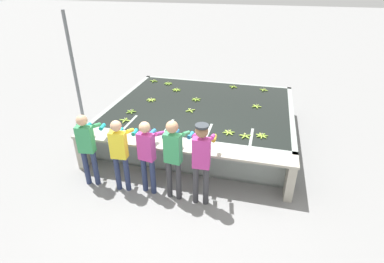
{
  "coord_description": "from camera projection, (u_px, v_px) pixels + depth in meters",
  "views": [
    {
      "loc": [
        1.59,
        -4.87,
        4.04
      ],
      "look_at": [
        0.0,
        1.35,
        0.6
      ],
      "focal_mm": 28.0,
      "sensor_mm": 36.0,
      "label": 1
    }
  ],
  "objects": [
    {
      "name": "worker_2",
      "position": [
        148.0,
        151.0,
        5.81
      ],
      "size": [
        0.48,
        0.74,
        1.6
      ],
      "color": "navy",
      "rests_on": "ground"
    },
    {
      "name": "banana_bunch_floating_12",
      "position": [
        196.0,
        99.0,
        8.38
      ],
      "size": [
        0.27,
        0.28,
        0.08
      ],
      "color": "#7FAD33",
      "rests_on": "wash_tank"
    },
    {
      "name": "wash_tank",
      "position": [
        202.0,
        119.0,
        8.29
      ],
      "size": [
        4.78,
        4.0,
        0.86
      ],
      "color": "gray",
      "rests_on": "ground"
    },
    {
      "name": "banana_bunch_floating_1",
      "position": [
        264.0,
        90.0,
        9.05
      ],
      "size": [
        0.28,
        0.28,
        0.08
      ],
      "color": "#93BC3D",
      "rests_on": "wash_tank"
    },
    {
      "name": "worker_1",
      "position": [
        120.0,
        149.0,
        5.88
      ],
      "size": [
        0.44,
        0.72,
        1.6
      ],
      "color": "navy",
      "rests_on": "ground"
    },
    {
      "name": "ground_plane",
      "position": [
        176.0,
        185.0,
        6.41
      ],
      "size": [
        80.0,
        80.0,
        0.0
      ],
      "primitive_type": "plane",
      "color": "gray",
      "rests_on": "ground"
    },
    {
      "name": "banana_bunch_floating_9",
      "position": [
        233.0,
        87.0,
        9.3
      ],
      "size": [
        0.28,
        0.28,
        0.08
      ],
      "color": "#8CB738",
      "rests_on": "wash_tank"
    },
    {
      "name": "worker_0",
      "position": [
        87.0,
        144.0,
        6.04
      ],
      "size": [
        0.46,
        0.73,
        1.62
      ],
      "color": "navy",
      "rests_on": "ground"
    },
    {
      "name": "banana_bunch_floating_5",
      "position": [
        229.0,
        132.0,
        6.66
      ],
      "size": [
        0.28,
        0.28,
        0.08
      ],
      "color": "#9EC642",
      "rests_on": "wash_tank"
    },
    {
      "name": "support_post_left",
      "position": [
        74.0,
        72.0,
        8.22
      ],
      "size": [
        0.09,
        0.09,
        3.2
      ],
      "color": "slate",
      "rests_on": "ground"
    },
    {
      "name": "worker_3",
      "position": [
        174.0,
        153.0,
        5.62
      ],
      "size": [
        0.46,
        0.73,
        1.71
      ],
      "color": "#38383D",
      "rests_on": "ground"
    },
    {
      "name": "banana_bunch_floating_2",
      "position": [
        168.0,
        84.0,
        9.57
      ],
      "size": [
        0.28,
        0.28,
        0.08
      ],
      "color": "#75A333",
      "rests_on": "wash_tank"
    },
    {
      "name": "banana_bunch_floating_11",
      "position": [
        151.0,
        100.0,
        8.35
      ],
      "size": [
        0.28,
        0.28,
        0.08
      ],
      "color": "#9EC642",
      "rests_on": "wash_tank"
    },
    {
      "name": "banana_bunch_floating_8",
      "position": [
        262.0,
        136.0,
        6.53
      ],
      "size": [
        0.28,
        0.28,
        0.08
      ],
      "color": "#93BC3D",
      "rests_on": "wash_tank"
    },
    {
      "name": "banana_bunch_floating_13",
      "position": [
        245.0,
        136.0,
        6.52
      ],
      "size": [
        0.27,
        0.28,
        0.08
      ],
      "color": "#93BC3D",
      "rests_on": "wash_tank"
    },
    {
      "name": "banana_bunch_floating_7",
      "position": [
        131.0,
        112.0,
        7.65
      ],
      "size": [
        0.28,
        0.27,
        0.08
      ],
      "color": "#75A333",
      "rests_on": "wash_tank"
    },
    {
      "name": "banana_bunch_floating_0",
      "position": [
        190.0,
        110.0,
        7.72
      ],
      "size": [
        0.24,
        0.24,
        0.08
      ],
      "color": "#9EC642",
      "rests_on": "wash_tank"
    },
    {
      "name": "banana_bunch_floating_3",
      "position": [
        154.0,
        81.0,
        9.79
      ],
      "size": [
        0.28,
        0.28,
        0.08
      ],
      "color": "#7FAD33",
      "rests_on": "wash_tank"
    },
    {
      "name": "banana_bunch_floating_4",
      "position": [
        125.0,
        120.0,
        7.21
      ],
      "size": [
        0.28,
        0.28,
        0.08
      ],
      "color": "#9EC642",
      "rests_on": "wash_tank"
    },
    {
      "name": "work_ledge",
      "position": [
        179.0,
        155.0,
        6.31
      ],
      "size": [
        4.78,
        0.45,
        0.86
      ],
      "color": "#A8A393",
      "rests_on": "ground"
    },
    {
      "name": "knife_0",
      "position": [
        195.0,
        145.0,
        6.19
      ],
      "size": [
        0.25,
        0.28,
        0.02
      ],
      "color": "silver",
      "rests_on": "work_ledge"
    },
    {
      "name": "worker_4",
      "position": [
        202.0,
        157.0,
        5.46
      ],
      "size": [
        0.43,
        0.73,
        1.72
      ],
      "color": "#38383D",
      "rests_on": "ground"
    },
    {
      "name": "banana_bunch_floating_6",
      "position": [
        257.0,
        106.0,
        7.95
      ],
      "size": [
        0.27,
        0.28,
        0.08
      ],
      "color": "#93BC3D",
      "rests_on": "wash_tank"
    },
    {
      "name": "banana_bunch_floating_10",
      "position": [
        176.0,
        90.0,
        9.06
      ],
      "size": [
        0.28,
        0.28,
        0.08
      ],
      "color": "#8CB738",
      "rests_on": "wash_tank"
    }
  ]
}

